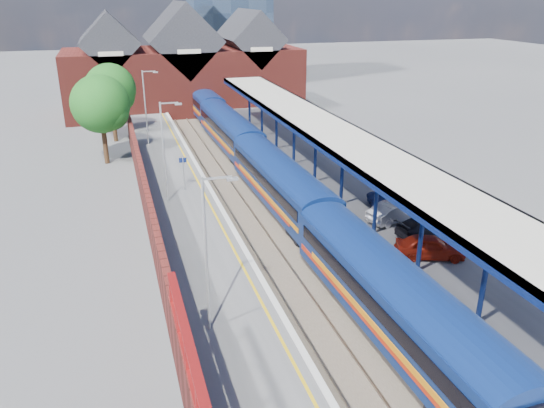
{
  "coord_description": "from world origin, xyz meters",
  "views": [
    {
      "loc": [
        -9.57,
        -13.44,
        14.63
      ],
      "look_at": [
        -0.77,
        15.47,
        2.6
      ],
      "focal_mm": 35.0,
      "sensor_mm": 36.0,
      "label": 1
    }
  ],
  "objects": [
    {
      "name": "parked_car_red",
      "position": [
        6.44,
        9.14,
        1.65
      ],
      "size": [
        4.09,
        2.79,
        1.29
      ],
      "primitive_type": "imported",
      "rotation": [
        0.0,
        0.0,
        1.2
      ],
      "color": "maroon",
      "rests_on": "right_platform"
    },
    {
      "name": "coping_right",
      "position": [
        3.15,
        20.0,
        1.02
      ],
      "size": [
        0.3,
        76.0,
        0.05
      ],
      "primitive_type": "cube",
      "color": "silver",
      "rests_on": "right_platform"
    },
    {
      "name": "lamp_post_c",
      "position": [
        -6.36,
        22.0,
        4.99
      ],
      "size": [
        1.48,
        0.18,
        7.0
      ],
      "color": "#A5A8AA",
      "rests_on": "left_platform"
    },
    {
      "name": "tree_near",
      "position": [
        -10.35,
        35.91,
        5.35
      ],
      "size": [
        5.2,
        5.2,
        8.1
      ],
      "color": "#382314",
      "rests_on": "ground"
    },
    {
      "name": "rails",
      "position": [
        0.0,
        20.0,
        0.12
      ],
      "size": [
        4.51,
        76.0,
        0.14
      ],
      "color": "slate",
      "rests_on": "ground"
    },
    {
      "name": "lamp_post_b",
      "position": [
        -6.36,
        6.0,
        4.99
      ],
      "size": [
        1.48,
        0.18,
        7.0
      ],
      "color": "#A5A8AA",
      "rests_on": "left_platform"
    },
    {
      "name": "canopy",
      "position": [
        5.48,
        21.95,
        5.25
      ],
      "size": [
        4.5,
        52.0,
        4.48
      ],
      "color": "navy",
      "rests_on": "right_platform"
    },
    {
      "name": "station_building",
      "position": [
        0.0,
        58.0,
        5.45
      ],
      "size": [
        30.0,
        12.12,
        13.78
      ],
      "color": "maroon",
      "rests_on": "ground"
    },
    {
      "name": "yellow_line",
      "position": [
        -3.75,
        20.0,
        1.01
      ],
      "size": [
        0.14,
        76.0,
        0.01
      ],
      "primitive_type": "cube",
      "color": "yellow",
      "rests_on": "left_platform"
    },
    {
      "name": "train",
      "position": [
        1.49,
        29.14,
        2.12
      ],
      "size": [
        3.12,
        65.95,
        3.45
      ],
      "color": "navy",
      "rests_on": "ground"
    },
    {
      "name": "right_platform",
      "position": [
        6.0,
        20.0,
        0.5
      ],
      "size": [
        6.0,
        76.0,
        1.0
      ],
      "primitive_type": "cube",
      "color": "#565659",
      "rests_on": "ground"
    },
    {
      "name": "parked_car_silver",
      "position": [
        7.07,
        14.24,
        1.64
      ],
      "size": [
        4.13,
        2.48,
        1.29
      ],
      "primitive_type": "imported",
      "rotation": [
        0.0,
        0.0,
        1.88
      ],
      "color": "silver",
      "rests_on": "right_platform"
    },
    {
      "name": "coping_left",
      "position": [
        -3.15,
        20.0,
        1.02
      ],
      "size": [
        0.3,
        76.0,
        0.05
      ],
      "primitive_type": "cube",
      "color": "silver",
      "rests_on": "left_platform"
    },
    {
      "name": "left_platform",
      "position": [
        -5.5,
        20.0,
        0.5
      ],
      "size": [
        5.0,
        76.0,
        1.0
      ],
      "primitive_type": "cube",
      "color": "#565659",
      "rests_on": "ground"
    },
    {
      "name": "parked_car_dark",
      "position": [
        7.81,
        11.81,
        1.56
      ],
      "size": [
        4.06,
        2.13,
        1.12
      ],
      "primitive_type": "imported",
      "rotation": [
        0.0,
        0.0,
        1.72
      ],
      "color": "black",
      "rests_on": "right_platform"
    },
    {
      "name": "brick_wall",
      "position": [
        -8.1,
        13.54,
        2.45
      ],
      "size": [
        0.35,
        50.0,
        3.86
      ],
      "color": "maroon",
      "rests_on": "left_platform"
    },
    {
      "name": "ballast_bed",
      "position": [
        0.0,
        20.0,
        0.03
      ],
      "size": [
        6.0,
        76.0,
        0.06
      ],
      "primitive_type": "cube",
      "color": "#473D33",
      "rests_on": "ground"
    },
    {
      "name": "ground",
      "position": [
        0.0,
        30.0,
        0.0
      ],
      "size": [
        240.0,
        240.0,
        0.0
      ],
      "primitive_type": "plane",
      "color": "#5B5B5E",
      "rests_on": "ground"
    },
    {
      "name": "tree_far",
      "position": [
        -9.35,
        43.91,
        5.35
      ],
      "size": [
        5.2,
        5.2,
        8.1
      ],
      "color": "#382314",
      "rests_on": "ground"
    },
    {
      "name": "parked_car_blue",
      "position": [
        8.5,
        16.59,
        1.54
      ],
      "size": [
        4.14,
        2.48,
        1.08
      ],
      "primitive_type": "imported",
      "rotation": [
        0.0,
        0.0,
        1.38
      ],
      "color": "navy",
      "rests_on": "right_platform"
    },
    {
      "name": "lamp_post_d",
      "position": [
        -6.36,
        38.0,
        4.99
      ],
      "size": [
        1.48,
        0.18,
        7.0
      ],
      "color": "#A5A8AA",
      "rests_on": "left_platform"
    },
    {
      "name": "platform_sign",
      "position": [
        -5.0,
        24.0,
        2.69
      ],
      "size": [
        0.55,
        0.08,
        2.5
      ],
      "color": "#A5A8AA",
      "rests_on": "left_platform"
    }
  ]
}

